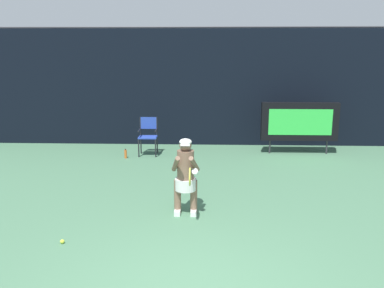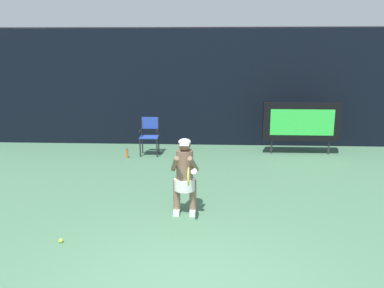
# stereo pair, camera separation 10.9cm
# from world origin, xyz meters

# --- Properties ---
(backdrop_screen) EXTENTS (18.00, 0.12, 3.66)m
(backdrop_screen) POSITION_xyz_m (0.00, 8.50, 1.81)
(backdrop_screen) COLOR black
(backdrop_screen) RESTS_ON ground
(scoreboard) EXTENTS (2.20, 0.21, 1.50)m
(scoreboard) POSITION_xyz_m (2.87, 7.40, 0.95)
(scoreboard) COLOR black
(scoreboard) RESTS_ON ground
(umpire_chair) EXTENTS (0.52, 0.44, 1.08)m
(umpire_chair) POSITION_xyz_m (-1.48, 7.10, 0.62)
(umpire_chair) COLOR black
(umpire_chair) RESTS_ON ground
(water_bottle) EXTENTS (0.07, 0.07, 0.27)m
(water_bottle) POSITION_xyz_m (-2.07, 6.69, 0.12)
(water_bottle) COLOR #CE6326
(water_bottle) RESTS_ON ground
(tennis_player) EXTENTS (0.53, 0.60, 1.43)m
(tennis_player) POSITION_xyz_m (-0.18, 2.78, 0.77)
(tennis_player) COLOR white
(tennis_player) RESTS_ON ground
(tennis_racket) EXTENTS (0.03, 0.60, 0.31)m
(tennis_racket) POSITION_xyz_m (-0.08, 2.23, 0.90)
(tennis_racket) COLOR black
(tennis_ball_loose) EXTENTS (0.07, 0.07, 0.07)m
(tennis_ball_loose) POSITION_xyz_m (-2.07, 1.49, 0.03)
(tennis_ball_loose) COLOR #CCDB3D
(tennis_ball_loose) RESTS_ON ground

